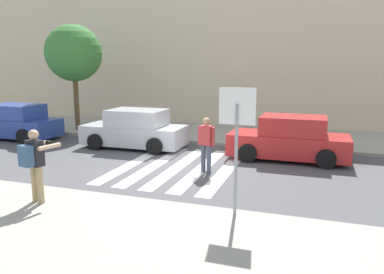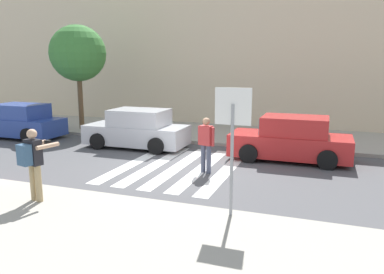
{
  "view_description": "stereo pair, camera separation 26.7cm",
  "coord_description": "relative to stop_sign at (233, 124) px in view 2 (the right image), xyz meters",
  "views": [
    {
      "loc": [
        4.21,
        -10.98,
        3.32
      ],
      "look_at": [
        0.6,
        -0.2,
        1.1
      ],
      "focal_mm": 35.0,
      "sensor_mm": 36.0,
      "label": 1
    },
    {
      "loc": [
        4.46,
        -10.89,
        3.32
      ],
      "look_at": [
        0.6,
        -0.2,
        1.1
      ],
      "focal_mm": 35.0,
      "sensor_mm": 36.0,
      "label": 2
    }
  ],
  "objects": [
    {
      "name": "parked_car_blue",
      "position": [
        -11.36,
        5.78,
        -1.4
      ],
      "size": [
        4.1,
        1.92,
        1.55
      ],
      "color": "#284293",
      "rests_on": "ground"
    },
    {
      "name": "crosswalk_stripe_0",
      "position": [
        -4.27,
        3.68,
        -2.12
      ],
      "size": [
        0.44,
        5.2,
        0.01
      ],
      "primitive_type": "cube",
      "color": "silver",
      "rests_on": "ground"
    },
    {
      "name": "sidewalk_near",
      "position": [
        -2.67,
        -2.72,
        -2.05
      ],
      "size": [
        60.0,
        6.0,
        0.14
      ],
      "primitive_type": "cube",
      "color": "#9E998C",
      "rests_on": "ground"
    },
    {
      "name": "street_tree_west",
      "position": [
        -9.64,
        8.05,
        1.69
      ],
      "size": [
        2.69,
        2.69,
        5.04
      ],
      "color": "brown",
      "rests_on": "sidewalk_far"
    },
    {
      "name": "building_facade_far",
      "position": [
        -2.67,
        13.88,
        1.78
      ],
      "size": [
        56.0,
        4.0,
        7.81
      ],
      "primitive_type": "cube",
      "color": "beige",
      "rests_on": "ground"
    },
    {
      "name": "stop_sign",
      "position": [
        0.0,
        0.0,
        0.0
      ],
      "size": [
        0.76,
        0.08,
        2.72
      ],
      "color": "gray",
      "rests_on": "sidewalk_near"
    },
    {
      "name": "ground_plane",
      "position": [
        -2.67,
        3.48,
        -2.12
      ],
      "size": [
        120.0,
        120.0,
        0.0
      ],
      "primitive_type": "plane",
      "color": "#4C4C4F"
    },
    {
      "name": "parked_car_silver",
      "position": [
        -5.32,
        5.78,
        -1.4
      ],
      "size": [
        4.1,
        1.92,
        1.55
      ],
      "color": "#B7BABF",
      "rests_on": "ground"
    },
    {
      "name": "parked_car_red",
      "position": [
        0.7,
        5.78,
        -1.4
      ],
      "size": [
        4.1,
        1.92,
        1.55
      ],
      "color": "red",
      "rests_on": "ground"
    },
    {
      "name": "sidewalk_far",
      "position": [
        -2.67,
        9.48,
        -2.05
      ],
      "size": [
        60.0,
        4.8,
        0.14
      ],
      "primitive_type": "cube",
      "color": "#9E998C",
      "rests_on": "ground"
    },
    {
      "name": "pedestrian_crossing",
      "position": [
        -1.61,
        3.28,
        -1.15
      ],
      "size": [
        0.56,
        0.33,
        1.72
      ],
      "color": "#474C60",
      "rests_on": "ground"
    },
    {
      "name": "crosswalk_stripe_1",
      "position": [
        -3.47,
        3.68,
        -2.12
      ],
      "size": [
        0.44,
        5.2,
        0.01
      ],
      "primitive_type": "cube",
      "color": "silver",
      "rests_on": "ground"
    },
    {
      "name": "crosswalk_stripe_2",
      "position": [
        -2.67,
        3.68,
        -2.12
      ],
      "size": [
        0.44,
        5.2,
        0.01
      ],
      "primitive_type": "cube",
      "color": "silver",
      "rests_on": "ground"
    },
    {
      "name": "photographer_with_backpack",
      "position": [
        -4.53,
        -0.77,
        -0.95
      ],
      "size": [
        0.69,
        0.92,
        1.72
      ],
      "color": "tan",
      "rests_on": "sidewalk_near"
    },
    {
      "name": "crosswalk_stripe_4",
      "position": [
        -1.07,
        3.68,
        -2.12
      ],
      "size": [
        0.44,
        5.2,
        0.01
      ],
      "primitive_type": "cube",
      "color": "silver",
      "rests_on": "ground"
    },
    {
      "name": "crosswalk_stripe_3",
      "position": [
        -1.87,
        3.68,
        -2.12
      ],
      "size": [
        0.44,
        5.2,
        0.01
      ],
      "primitive_type": "cube",
      "color": "silver",
      "rests_on": "ground"
    }
  ]
}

